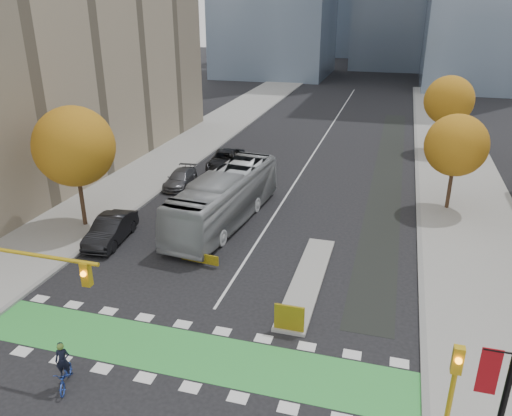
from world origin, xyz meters
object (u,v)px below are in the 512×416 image
Objects in this scene: traffic_signal_east at (454,381)px; cyclist at (65,372)px; parked_car_d at (226,160)px; hazard_board at (289,318)px; banner_lamppost at (509,384)px; tree_west at (74,146)px; bus at (225,198)px; parked_car_c at (180,178)px; parked_car_b at (111,229)px; tree_east_near at (456,145)px; parked_car_a at (179,207)px; tree_east_far at (449,100)px.

traffic_signal_east is 14.49m from cyclist.
cyclist reaches higher than parked_car_d.
hazard_board is 10.76m from banner_lamppost.
tree_west is 10.30m from bus.
banner_lamppost is 0.64× the size of bus.
cyclist is at bearing -143.14° from hazard_board.
hazard_board is at bearing -57.12° from parked_car_c.
tree_east_near is at bearing 22.58° from parked_car_b.
bus is at bearing 130.59° from traffic_signal_east.
cyclist is 0.34× the size of parked_car_d.
banner_lamppost is 24.52m from parked_car_b.
hazard_board is at bearing -50.19° from parked_car_a.
parked_car_b is 1.10× the size of parked_car_c.
traffic_signal_east reaches higher than bus.
traffic_signal_east is at bearing -46.44° from parked_car_a.
parked_car_b is at bearing 154.51° from hazard_board.
banner_lamppost is (23.50, -14.50, -1.01)m from tree_west.
traffic_signal_east is (22.50, -12.51, -2.88)m from tree_west.
tree_east_near is at bearing -91.79° from tree_east_far.
banner_lamppost is 2.13× the size of parked_car_a.
parked_car_b is (-21.50, -27.60, -4.41)m from tree_east_far.
tree_east_near is at bearing 16.30° from parked_car_a.
bus is (-15.50, -22.75, -3.44)m from tree_east_far.
bus is (-14.50, 17.75, -2.82)m from banner_lamppost.
bus reaches higher than parked_car_c.
tree_east_near is (24.00, 10.00, -0.75)m from tree_west.
banner_lamppost is at bearing -26.53° from cyclist.
parked_car_d is at bearing 122.30° from banner_lamppost.
tree_east_far is 1.67× the size of parked_car_c.
tree_west is at bearing -151.64° from parked_car_a.
cyclist is (8.20, -13.65, -4.94)m from tree_west.
banner_lamppost is at bearing -53.68° from parked_car_c.
parked_car_d is (5.11, 14.58, -4.78)m from tree_west.
parked_car_b is (-20.50, 12.90, -3.78)m from banner_lamppost.
bus is at bearing -49.22° from parked_car_c.
tree_east_far is 1.97× the size of parked_car_a.
traffic_signal_east is 20.77m from bus.
tree_east_far is at bearing 88.59° from banner_lamppost.
hazard_board reaches higher than parked_car_a.
tree_west is at bearing 150.93° from traffic_signal_east.
tree_east_near is 0.85× the size of banner_lamppost.
tree_east_near is at bearing -2.32° from parked_car_c.
traffic_signal_east is 32.25m from parked_car_d.
tree_east_near reaches higher than parked_car_d.
tree_west is at bearing -112.66° from parked_car_c.
banner_lamppost is 4.08× the size of cyclist.
banner_lamppost is (-1.00, -40.50, -0.63)m from tree_east_far.
parked_car_b is (-21.00, -11.60, -4.04)m from tree_east_near.
traffic_signal_east is 1.05× the size of parked_car_a.
hazard_board reaches higher than parked_car_c.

